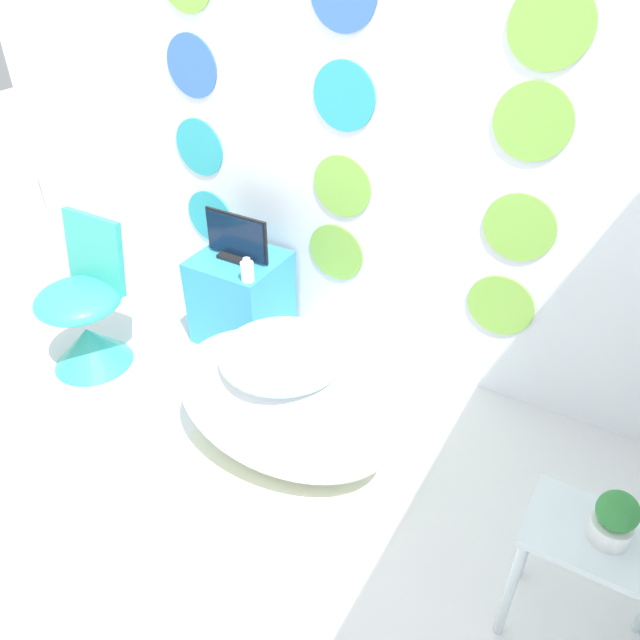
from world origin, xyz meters
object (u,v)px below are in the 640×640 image
(potted_plant_left, at_px, (615,518))
(tv, at_px, (237,239))
(chair, at_px, (86,321))
(vase, at_px, (247,271))
(bathtub, at_px, (285,402))

(potted_plant_left, bearing_deg, tv, 157.01)
(chair, distance_m, potted_plant_left, 2.55)
(vase, height_order, potted_plant_left, potted_plant_left)
(vase, bearing_deg, bathtub, -42.38)
(bathtub, height_order, chair, chair)
(tv, bearing_deg, chair, -132.76)
(bathtub, relative_size, vase, 8.37)
(bathtub, bearing_deg, potted_plant_left, -9.59)
(bathtub, xyz_separation_m, vase, (-0.50, 0.46, 0.27))
(vase, bearing_deg, potted_plant_left, -20.71)
(chair, distance_m, tv, 0.88)
(bathtub, relative_size, potted_plant_left, 5.72)
(bathtub, bearing_deg, tv, 137.74)
(bathtub, bearing_deg, vase, 137.62)
(chair, height_order, potted_plant_left, chair)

